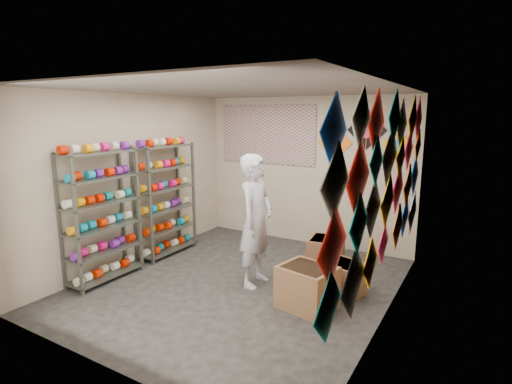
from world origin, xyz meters
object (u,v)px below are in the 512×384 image
Objects in this scene: shelf_rack_front at (102,217)px; shopkeeper at (256,221)px; carton_c at (326,253)px; carton_b at (341,278)px; shelf_rack_back at (165,200)px; carton_a at (307,287)px.

shopkeeper is at bearing 26.54° from shelf_rack_front.
carton_c is (2.62, 2.06, -0.71)m from shelf_rack_front.
carton_c is (-0.50, 0.76, 0.02)m from carton_b.
carton_c is (2.62, 0.76, -0.71)m from shelf_rack_back.
shelf_rack_front is 3.05m from carton_a.
carton_b is (1.15, 0.31, -0.71)m from shopkeeper.
carton_a is at bearing 13.44° from shelf_rack_front.
shopkeeper is 1.38m from carton_b.
carton_b is at bearing 80.50° from carton_a.
carton_b is at bearing -65.13° from carton_c.
shopkeeper is (1.97, 0.99, -0.02)m from shelf_rack_front.
shelf_rack_back is 3.50× the size of carton_b.
carton_c is at bearing 141.80° from carton_b.
shelf_rack_back is (0.00, 1.30, 0.00)m from shelf_rack_front.
shelf_rack_front and shelf_rack_back have the same top height.
shelf_rack_back is 3.03m from carton_a.
shelf_rack_front is 3.46m from carton_b.
shopkeeper reaches higher than carton_c.
shopkeeper is at bearing -129.55° from carton_c.
shelf_rack_back is at bearing 77.18° from shopkeeper.
shopkeeper is 1.43m from carton_c.
shelf_rack_back is at bearing 179.35° from carton_a.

